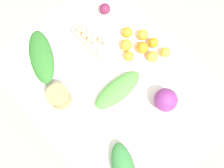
# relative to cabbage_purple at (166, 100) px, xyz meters

# --- Properties ---
(ground_plane) EXTENTS (8.00, 8.00, 0.00)m
(ground_plane) POSITION_rel_cabbage_purple_xyz_m (-0.29, -0.16, -0.83)
(ground_plane) COLOR #C6B289
(dining_table) EXTENTS (1.35, 1.01, 0.76)m
(dining_table) POSITION_rel_cabbage_purple_xyz_m (-0.29, -0.16, -0.16)
(dining_table) COLOR silver
(dining_table) RESTS_ON ground_plane
(cabbage_purple) EXTENTS (0.14, 0.14, 0.14)m
(cabbage_purple) POSITION_rel_cabbage_purple_xyz_m (0.00, 0.00, 0.00)
(cabbage_purple) COLOR #7A2D75
(cabbage_purple) RESTS_ON dining_table
(egg_carton) EXTENTS (0.29, 0.12, 0.09)m
(egg_carton) POSITION_rel_cabbage_purple_xyz_m (-0.60, -0.06, -0.03)
(egg_carton) COLOR beige
(egg_carton) RESTS_ON dining_table
(paper_bag) EXTENTS (0.13, 0.13, 0.12)m
(paper_bag) POSITION_rel_cabbage_purple_xyz_m (-0.43, -0.45, -0.01)
(paper_bag) COLOR #A87F51
(paper_bag) RESTS_ON dining_table
(greens_bunch_kale) EXTENTS (0.13, 0.34, 0.06)m
(greens_bunch_kale) POSITION_rel_cabbage_purple_xyz_m (-0.24, -0.16, -0.04)
(greens_bunch_kale) COLOR #4C933D
(greens_bunch_kale) RESTS_ON dining_table
(greens_bunch_dandelion) EXTENTS (0.41, 0.30, 0.08)m
(greens_bunch_dandelion) POSITION_rel_cabbage_purple_xyz_m (-0.72, -0.38, -0.03)
(greens_bunch_dandelion) COLOR #2D6B28
(greens_bunch_dandelion) RESTS_ON dining_table
(beet_root) EXTENTS (0.08, 0.08, 0.08)m
(beet_root) POSITION_rel_cabbage_purple_xyz_m (-0.72, 0.16, -0.03)
(beet_root) COLOR maroon
(beet_root) RESTS_ON dining_table
(orange_0) EXTENTS (0.07, 0.07, 0.07)m
(orange_0) POSITION_rel_cabbage_purple_xyz_m (-0.41, 0.21, -0.03)
(orange_0) COLOR orange
(orange_0) RESTS_ON dining_table
(orange_1) EXTENTS (0.08, 0.08, 0.08)m
(orange_1) POSITION_rel_cabbage_purple_xyz_m (-0.42, 0.08, -0.03)
(orange_1) COLOR orange
(orange_1) RESTS_ON dining_table
(orange_2) EXTENTS (0.07, 0.07, 0.07)m
(orange_2) POSITION_rel_cabbage_purple_xyz_m (-0.25, 0.15, -0.03)
(orange_2) COLOR #F9A833
(orange_2) RESTS_ON dining_table
(orange_3) EXTENTS (0.07, 0.07, 0.07)m
(orange_3) POSITION_rel_cabbage_purple_xyz_m (-0.32, 0.23, -0.04)
(orange_3) COLOR orange
(orange_3) RESTS_ON dining_table
(orange_4) EXTENTS (0.07, 0.07, 0.07)m
(orange_4) POSITION_rel_cabbage_purple_xyz_m (-0.49, 0.15, -0.03)
(orange_4) COLOR orange
(orange_4) RESTS_ON dining_table
(orange_5) EXTENTS (0.08, 0.08, 0.08)m
(orange_5) POSITION_rel_cabbage_purple_xyz_m (-0.34, 0.15, -0.03)
(orange_5) COLOR orange
(orange_5) RESTS_ON dining_table
(orange_6) EXTENTS (0.07, 0.07, 0.07)m
(orange_6) POSITION_rel_cabbage_purple_xyz_m (-0.36, 0.04, -0.04)
(orange_6) COLOR orange
(orange_6) RESTS_ON dining_table
(orange_7) EXTENTS (0.07, 0.07, 0.07)m
(orange_7) POSITION_rel_cabbage_purple_xyz_m (-0.22, 0.24, -0.04)
(orange_7) COLOR #F9A833
(orange_7) RESTS_ON dining_table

